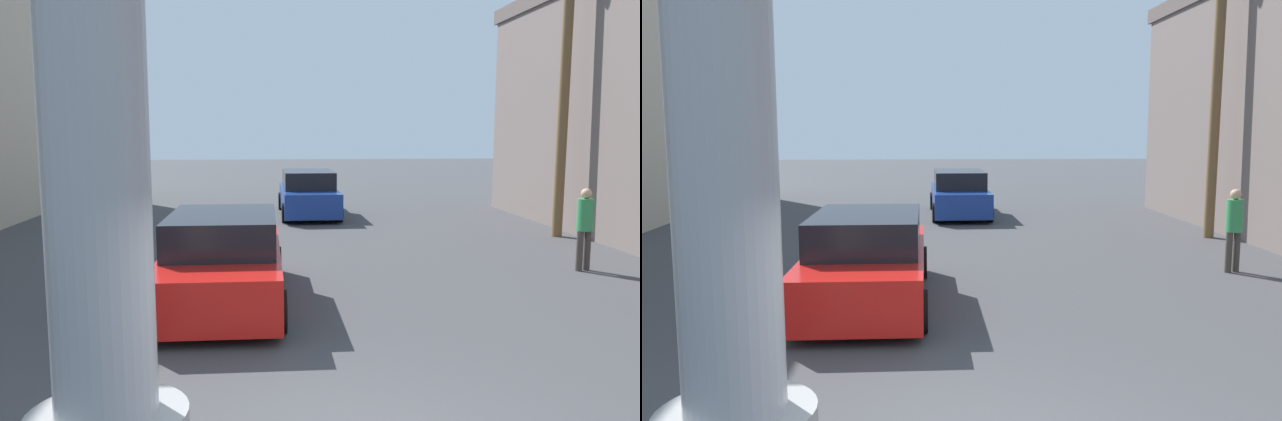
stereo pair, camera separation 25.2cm
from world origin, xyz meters
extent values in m
plane|color=#424244|center=(0.00, 10.00, 0.00)|extent=(95.24, 95.24, 0.00)
cylinder|color=#9E9EA3|center=(-2.13, 0.00, 3.85)|extent=(0.82, 0.82, 7.71)
cylinder|color=black|center=(-2.49, 7.40, 0.32)|extent=(0.22, 0.64, 0.64)
cylinder|color=black|center=(-0.65, 7.41, 0.32)|extent=(0.22, 0.64, 0.64)
cylinder|color=black|center=(-2.49, 3.98, 0.32)|extent=(0.22, 0.64, 0.64)
cylinder|color=black|center=(-0.65, 3.99, 0.32)|extent=(0.22, 0.64, 0.64)
cube|color=red|center=(-1.57, 5.69, 0.56)|extent=(1.94, 4.89, 0.80)
cube|color=black|center=(-1.57, 5.69, 1.26)|extent=(1.79, 2.69, 0.60)
cylinder|color=black|center=(-0.28, 18.30, 0.32)|extent=(0.23, 0.64, 0.64)
cylinder|color=black|center=(1.47, 18.33, 0.32)|extent=(0.23, 0.64, 0.64)
cylinder|color=black|center=(-0.24, 14.95, 0.32)|extent=(0.23, 0.64, 0.64)
cylinder|color=black|center=(1.51, 14.97, 0.32)|extent=(0.23, 0.64, 0.64)
cube|color=navy|center=(0.62, 16.64, 0.56)|extent=(1.90, 4.82, 0.80)
cube|color=black|center=(0.62, 16.64, 1.26)|extent=(1.72, 2.66, 0.60)
cylinder|color=brown|center=(7.34, 11.76, 4.30)|extent=(0.38, 0.40, 8.61)
cylinder|color=#1E233F|center=(-6.49, 13.66, 0.42)|extent=(0.14, 0.14, 0.83)
cylinder|color=#1E233F|center=(-6.67, 13.74, 0.42)|extent=(0.14, 0.14, 0.83)
cylinder|color=#338C4C|center=(-6.58, 13.70, 1.15)|extent=(0.45, 0.45, 0.63)
sphere|color=tan|center=(-6.58, 13.70, 1.58)|extent=(0.22, 0.22, 0.22)
cylinder|color=#3F3833|center=(5.78, 7.51, 0.43)|extent=(0.14, 0.14, 0.86)
cylinder|color=#3F3833|center=(5.97, 7.56, 0.43)|extent=(0.14, 0.14, 0.86)
cylinder|color=#338C4C|center=(5.87, 7.53, 1.20)|extent=(0.42, 0.42, 0.68)
sphere|color=tan|center=(5.87, 7.53, 1.65)|extent=(0.22, 0.22, 0.22)
camera|label=1|loc=(-0.81, -4.95, 2.99)|focal=35.00mm
camera|label=2|loc=(-0.56, -4.97, 2.99)|focal=35.00mm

